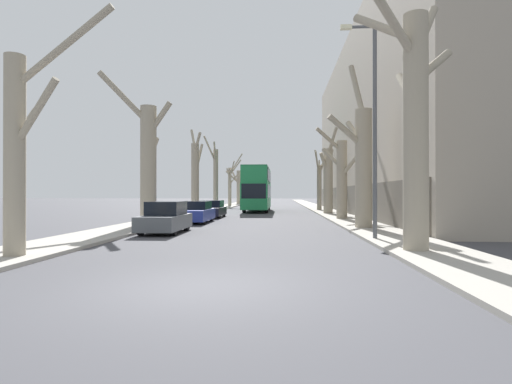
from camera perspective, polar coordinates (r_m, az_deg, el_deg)
name	(u,v)px	position (r m, az deg, el deg)	size (l,w,h in m)	color
ground_plane	(196,288)	(8.02, -8.52, -13.44)	(300.00, 300.00, 0.00)	#424247
sidewalk_left	(227,206)	(58.19, -4.11, -2.01)	(2.69, 120.00, 0.12)	#A39E93
sidewalk_right	(313,206)	(57.84, 8.17, -2.02)	(2.69, 120.00, 0.12)	#A39E93
building_facade_right	(401,127)	(39.00, 20.06, 8.76)	(10.08, 42.53, 15.90)	#9E9384
street_tree_left_0	(19,147)	(12.92, -30.74, 5.53)	(3.48, 2.20, 6.90)	gray
street_tree_left_1	(147,160)	(23.52, -15.24, 4.44)	(3.98, 2.62, 8.60)	gray
street_tree_left_2	(195,175)	(34.62, -8.67, 2.42)	(1.72, 3.48, 7.68)	gray
street_tree_left_3	(215,176)	(46.13, -5.83, 2.26)	(1.57, 3.19, 8.42)	gray
street_tree_left_4	(231,183)	(57.23, -3.61, 1.29)	(2.70, 1.57, 7.58)	gray
street_tree_left_5	(239,186)	(69.29, -2.50, 0.87)	(3.11, 3.53, 5.92)	gray
street_tree_right_0	(414,119)	(13.33, 21.63, 9.66)	(3.53, 3.78, 7.95)	gray
street_tree_right_1	(362,161)	(21.29, 14.91, 4.25)	(2.39, 2.73, 8.96)	gray
street_tree_right_2	(342,176)	(28.24, 12.14, 2.19)	(3.62, 2.70, 6.39)	gray
street_tree_right_3	(328,178)	(35.90, 10.29, 2.03)	(1.94, 3.13, 7.88)	gray
street_tree_right_4	(320,181)	(43.15, 9.13, 1.59)	(2.52, 4.34, 7.18)	gray
double_decker_bus	(257,187)	(41.74, 0.20, 0.72)	(2.53, 11.31, 4.50)	#1E7F47
parked_car_0	(165,218)	(19.18, -12.81, -3.67)	(1.70, 3.90, 1.47)	#4C5156
parked_car_1	(196,212)	(25.54, -8.63, -2.90)	(1.82, 4.37, 1.37)	navy
parked_car_2	(211,209)	(31.06, -6.42, -2.47)	(1.85, 4.25, 1.33)	black
lamp_post	(372,120)	(16.31, 16.30, 9.88)	(1.40, 0.20, 8.46)	#4C4F54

